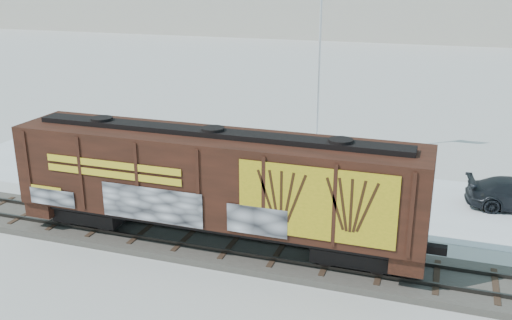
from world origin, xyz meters
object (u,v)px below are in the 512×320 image
at_px(hopper_railcar, 214,180).
at_px(flagpole, 320,81).
at_px(car_white, 326,175).
at_px(car_silver, 225,169).

bearing_deg(hopper_railcar, flagpole, 85.04).
bearing_deg(flagpole, car_white, -72.90).
distance_m(flagpole, car_white, 6.77).
relative_size(hopper_railcar, flagpole, 1.32).
height_order(hopper_railcar, car_silver, hopper_railcar).
bearing_deg(car_white, car_silver, 123.11).
xyz_separation_m(flagpole, car_silver, (-3.73, -6.09, -3.94)).
relative_size(hopper_railcar, car_white, 3.70).
height_order(car_silver, car_white, car_white).
xyz_separation_m(hopper_railcar, flagpole, (1.17, 13.47, 1.71)).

